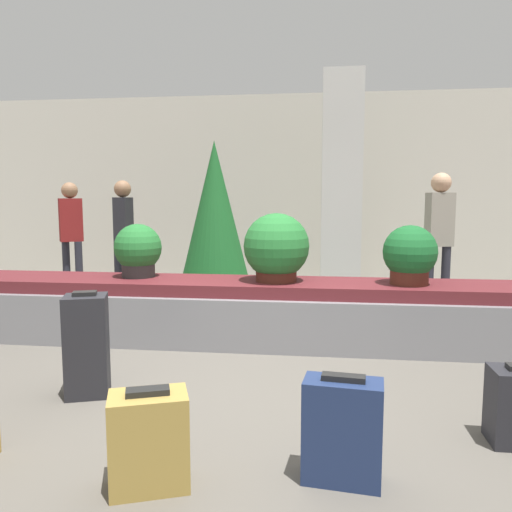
{
  "coord_description": "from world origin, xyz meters",
  "views": [
    {
      "loc": [
        0.62,
        -3.62,
        1.45
      ],
      "look_at": [
        0.0,
        1.3,
        0.87
      ],
      "focal_mm": 35.0,
      "sensor_mm": 36.0,
      "label": 1
    }
  ],
  "objects_px": {
    "potted_plant_0": "(276,248)",
    "suitcase_4": "(87,345)",
    "traveler_0": "(439,229)",
    "decorated_tree": "(215,218)",
    "suitcase_1": "(149,440)",
    "potted_plant_2": "(410,255)",
    "pillar": "(341,187)",
    "traveler_1": "(124,229)",
    "suitcase_2": "(342,431)",
    "potted_plant_1": "(138,250)",
    "traveler_2": "(71,228)"
  },
  "relations": [
    {
      "from": "pillar",
      "to": "potted_plant_2",
      "type": "xyz_separation_m",
      "value": [
        0.56,
        -2.37,
        -0.7
      ]
    },
    {
      "from": "pillar",
      "to": "traveler_0",
      "type": "relative_size",
      "value": 1.81
    },
    {
      "from": "traveler_0",
      "to": "traveler_2",
      "type": "xyz_separation_m",
      "value": [
        -5.17,
        0.52,
        -0.06
      ]
    },
    {
      "from": "traveler_1",
      "to": "traveler_2",
      "type": "distance_m",
      "value": 0.95
    },
    {
      "from": "traveler_0",
      "to": "pillar",
      "type": "bearing_deg",
      "value": -48.02
    },
    {
      "from": "traveler_0",
      "to": "decorated_tree",
      "type": "xyz_separation_m",
      "value": [
        -2.88,
        0.02,
        0.12
      ]
    },
    {
      "from": "suitcase_2",
      "to": "traveler_0",
      "type": "xyz_separation_m",
      "value": [
        1.37,
        4.05,
        0.8
      ]
    },
    {
      "from": "suitcase_1",
      "to": "potted_plant_1",
      "type": "relative_size",
      "value": 0.92
    },
    {
      "from": "potted_plant_1",
      "to": "traveler_0",
      "type": "distance_m",
      "value": 3.71
    },
    {
      "from": "traveler_0",
      "to": "traveler_1",
      "type": "relative_size",
      "value": 1.04
    },
    {
      "from": "potted_plant_2",
      "to": "traveler_2",
      "type": "distance_m",
      "value": 5.01
    },
    {
      "from": "potted_plant_0",
      "to": "potted_plant_2",
      "type": "distance_m",
      "value": 1.29
    },
    {
      "from": "potted_plant_1",
      "to": "suitcase_2",
      "type": "bearing_deg",
      "value": -51.76
    },
    {
      "from": "potted_plant_0",
      "to": "potted_plant_1",
      "type": "relative_size",
      "value": 1.22
    },
    {
      "from": "suitcase_2",
      "to": "decorated_tree",
      "type": "distance_m",
      "value": 4.44
    },
    {
      "from": "pillar",
      "to": "suitcase_1",
      "type": "bearing_deg",
      "value": -102.88
    },
    {
      "from": "traveler_1",
      "to": "suitcase_2",
      "type": "bearing_deg",
      "value": -146.23
    },
    {
      "from": "pillar",
      "to": "potted_plant_2",
      "type": "distance_m",
      "value": 2.53
    },
    {
      "from": "potted_plant_1",
      "to": "traveler_2",
      "type": "bearing_deg",
      "value": 131.6
    },
    {
      "from": "potted_plant_2",
      "to": "potted_plant_1",
      "type": "bearing_deg",
      "value": 177.42
    },
    {
      "from": "potted_plant_2",
      "to": "traveler_1",
      "type": "xyz_separation_m",
      "value": [
        -3.62,
        1.88,
        0.11
      ]
    },
    {
      "from": "traveler_2",
      "to": "decorated_tree",
      "type": "bearing_deg",
      "value": 132.68
    },
    {
      "from": "pillar",
      "to": "potted_plant_0",
      "type": "distance_m",
      "value": 2.54
    },
    {
      "from": "pillar",
      "to": "potted_plant_1",
      "type": "xyz_separation_m",
      "value": [
        -2.2,
        -2.24,
        -0.7
      ]
    },
    {
      "from": "suitcase_2",
      "to": "decorated_tree",
      "type": "xyz_separation_m",
      "value": [
        -1.51,
        4.07,
        0.92
      ]
    },
    {
      "from": "pillar",
      "to": "potted_plant_0",
      "type": "bearing_deg",
      "value": -107.23
    },
    {
      "from": "pillar",
      "to": "suitcase_4",
      "type": "distance_m",
      "value": 4.54
    },
    {
      "from": "potted_plant_1",
      "to": "potted_plant_2",
      "type": "xyz_separation_m",
      "value": [
        2.76,
        -0.12,
        0.0
      ]
    },
    {
      "from": "suitcase_1",
      "to": "potted_plant_2",
      "type": "height_order",
      "value": "potted_plant_2"
    },
    {
      "from": "suitcase_1",
      "to": "suitcase_4",
      "type": "xyz_separation_m",
      "value": [
        -0.85,
        1.09,
        0.13
      ]
    },
    {
      "from": "suitcase_1",
      "to": "traveler_0",
      "type": "xyz_separation_m",
      "value": [
        2.34,
        4.22,
        0.82
      ]
    },
    {
      "from": "suitcase_4",
      "to": "potted_plant_0",
      "type": "bearing_deg",
      "value": 32.22
    },
    {
      "from": "suitcase_1",
      "to": "traveler_2",
      "type": "height_order",
      "value": "traveler_2"
    },
    {
      "from": "potted_plant_1",
      "to": "traveler_2",
      "type": "distance_m",
      "value": 2.68
    },
    {
      "from": "pillar",
      "to": "potted_plant_1",
      "type": "distance_m",
      "value": 3.22
    },
    {
      "from": "suitcase_2",
      "to": "potted_plant_0",
      "type": "height_order",
      "value": "potted_plant_0"
    },
    {
      "from": "traveler_0",
      "to": "traveler_2",
      "type": "relative_size",
      "value": 1.05
    },
    {
      "from": "pillar",
      "to": "suitcase_2",
      "type": "bearing_deg",
      "value": -92.11
    },
    {
      "from": "suitcase_1",
      "to": "decorated_tree",
      "type": "bearing_deg",
      "value": 77.42
    },
    {
      "from": "suitcase_2",
      "to": "potted_plant_1",
      "type": "height_order",
      "value": "potted_plant_1"
    },
    {
      "from": "suitcase_2",
      "to": "potted_plant_1",
      "type": "bearing_deg",
      "value": 134.99
    },
    {
      "from": "potted_plant_1",
      "to": "traveler_1",
      "type": "xyz_separation_m",
      "value": [
        -0.86,
        1.75,
        0.12
      ]
    },
    {
      "from": "suitcase_2",
      "to": "suitcase_4",
      "type": "xyz_separation_m",
      "value": [
        -1.81,
        0.92,
        0.11
      ]
    },
    {
      "from": "suitcase_4",
      "to": "potted_plant_1",
      "type": "xyz_separation_m",
      "value": [
        -0.21,
        1.65,
        0.52
      ]
    },
    {
      "from": "potted_plant_0",
      "to": "decorated_tree",
      "type": "height_order",
      "value": "decorated_tree"
    },
    {
      "from": "traveler_1",
      "to": "potted_plant_1",
      "type": "bearing_deg",
      "value": -153.84
    },
    {
      "from": "potted_plant_0",
      "to": "traveler_1",
      "type": "relative_size",
      "value": 0.4
    },
    {
      "from": "potted_plant_0",
      "to": "traveler_2",
      "type": "distance_m",
      "value": 3.87
    },
    {
      "from": "potted_plant_0",
      "to": "suitcase_4",
      "type": "bearing_deg",
      "value": -129.23
    },
    {
      "from": "suitcase_4",
      "to": "traveler_1",
      "type": "xyz_separation_m",
      "value": [
        -1.07,
        3.4,
        0.64
      ]
    }
  ]
}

